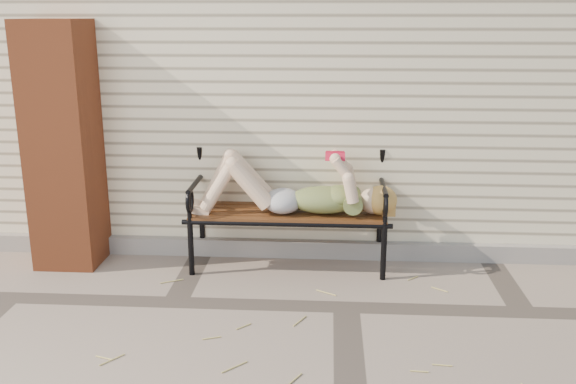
{
  "coord_description": "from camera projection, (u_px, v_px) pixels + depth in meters",
  "views": [
    {
      "loc": [
        -0.15,
        -4.24,
        2.04
      ],
      "look_at": [
        -0.46,
        0.64,
        0.67
      ],
      "focal_mm": 40.0,
      "sensor_mm": 36.0,
      "label": 1
    }
  ],
  "objects": [
    {
      "name": "foundation_strip",
      "position": [
        344.0,
        250.0,
        5.52
      ],
      "size": [
        8.0,
        0.1,
        0.15
      ],
      "primitive_type": "cube",
      "color": "gray",
      "rests_on": "ground"
    },
    {
      "name": "house_wall",
      "position": [
        344.0,
        64.0,
        7.09
      ],
      "size": [
        8.0,
        4.0,
        3.0
      ],
      "primitive_type": "cube",
      "color": "beige",
      "rests_on": "ground"
    },
    {
      "name": "garden_bench",
      "position": [
        289.0,
        190.0,
        5.3
      ],
      "size": [
        1.74,
        0.69,
        1.13
      ],
      "color": "black",
      "rests_on": "ground"
    },
    {
      "name": "reading_woman",
      "position": [
        290.0,
        190.0,
        5.16
      ],
      "size": [
        1.64,
        0.37,
        0.52
      ],
      "color": "#092F42",
      "rests_on": "ground"
    },
    {
      "name": "ground",
      "position": [
        346.0,
        307.0,
        4.61
      ],
      "size": [
        80.0,
        80.0,
        0.0
      ],
      "primitive_type": "plane",
      "color": "gray",
      "rests_on": "ground"
    },
    {
      "name": "brick_pillar",
      "position": [
        64.0,
        146.0,
        5.21
      ],
      "size": [
        0.5,
        0.5,
        2.0
      ],
      "primitive_type": "cube",
      "color": "#974322",
      "rests_on": "ground"
    },
    {
      "name": "straw_scatter",
      "position": [
        324.0,
        323.0,
        4.37
      ],
      "size": [
        2.82,
        1.71,
        0.01
      ],
      "color": "tan",
      "rests_on": "ground"
    }
  ]
}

